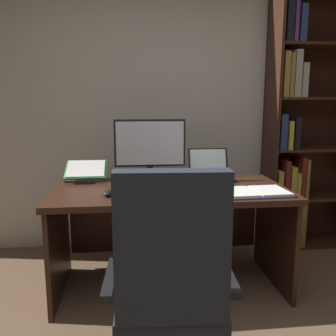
# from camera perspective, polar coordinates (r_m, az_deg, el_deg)

# --- Properties ---
(wall_back) EXTENTS (5.32, 0.12, 2.71)m
(wall_back) POSITION_cam_1_polar(r_m,az_deg,el_deg) (3.36, -1.27, 10.77)
(wall_back) COLOR beige
(wall_back) RESTS_ON ground
(desk) EXTENTS (1.63, 0.79, 0.74)m
(desk) POSITION_cam_1_polar(r_m,az_deg,el_deg) (2.64, 0.15, -7.04)
(desk) COLOR #381E14
(desk) RESTS_ON ground
(bookshelf) EXTENTS (0.84, 0.34, 2.27)m
(bookshelf) POSITION_cam_1_polar(r_m,az_deg,el_deg) (3.49, 20.46, 5.67)
(bookshelf) COLOR #381E14
(bookshelf) RESTS_ON ground
(office_chair) EXTENTS (0.63, 0.60, 1.07)m
(office_chair) POSITION_cam_1_polar(r_m,az_deg,el_deg) (1.75, 0.40, -19.92)
(office_chair) COLOR black
(office_chair) RESTS_ON ground
(monitor) EXTENTS (0.54, 0.16, 0.46)m
(monitor) POSITION_cam_1_polar(r_m,az_deg,el_deg) (2.72, -2.86, 2.97)
(monitor) COLOR black
(monitor) RESTS_ON desk
(laptop) EXTENTS (0.32, 0.30, 0.23)m
(laptop) POSITION_cam_1_polar(r_m,az_deg,el_deg) (2.82, 6.76, -0.73)
(laptop) COLOR black
(laptop) RESTS_ON desk
(keyboard) EXTENTS (0.42, 0.15, 0.02)m
(keyboard) POSITION_cam_1_polar(r_m,az_deg,el_deg) (2.34, -2.16, -3.95)
(keyboard) COLOR black
(keyboard) RESTS_ON desk
(computer_mouse) EXTENTS (0.06, 0.10, 0.04)m
(computer_mouse) POSITION_cam_1_polar(r_m,az_deg,el_deg) (2.34, -9.54, -3.91)
(computer_mouse) COLOR black
(computer_mouse) RESTS_ON desk
(reading_stand_with_book) EXTENTS (0.31, 0.29, 0.13)m
(reading_stand_with_book) POSITION_cam_1_polar(r_m,az_deg,el_deg) (2.83, -12.87, -0.48)
(reading_stand_with_book) COLOR black
(reading_stand_with_book) RESTS_ON desk
(open_binder) EXTENTS (0.46, 0.30, 0.02)m
(open_binder) POSITION_cam_1_polar(r_m,az_deg,el_deg) (2.42, 13.37, -3.73)
(open_binder) COLOR navy
(open_binder) RESTS_ON desk
(notepad) EXTENTS (0.17, 0.22, 0.01)m
(notepad) POSITION_cam_1_polar(r_m,az_deg,el_deg) (2.51, 4.15, -3.17)
(notepad) COLOR white
(notepad) RESTS_ON desk
(pen) EXTENTS (0.14, 0.04, 0.01)m
(pen) POSITION_cam_1_polar(r_m,az_deg,el_deg) (2.51, 4.61, -2.95)
(pen) COLOR navy
(pen) RESTS_ON notepad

